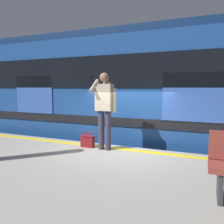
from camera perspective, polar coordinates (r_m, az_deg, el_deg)
The scene contains 8 objects.
ground_plane at distance 6.21m, azimuth 2.21°, elevation -18.57°, with size 24.02×24.02×0.00m, color #4C4742.
platform at distance 4.33m, azimuth -7.84°, elevation -22.09°, with size 14.75×4.03×1.12m, color #9E998E.
safety_line at distance 5.56m, azimuth 1.17°, elevation -9.27°, with size 14.46×0.16×0.01m, color yellow.
track_rail_near at distance 7.31m, azimuth 5.85°, elevation -13.99°, with size 19.18×0.08×0.16m, color slate.
track_rail_far at distance 8.62m, azimuth 8.66°, elevation -10.83°, with size 19.18×0.08×0.16m, color slate.
train_carriage at distance 7.78m, azimuth 2.07°, elevation 6.31°, with size 13.98×3.01×4.15m.
passenger at distance 5.31m, azimuth -1.88°, elevation 1.93°, with size 0.57×0.55×1.84m.
handbag at distance 5.70m, azimuth -6.26°, elevation -7.23°, with size 0.33×0.30×0.35m.
Camera 1 is at (-1.96, 5.28, 2.61)m, focal length 35.86 mm.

